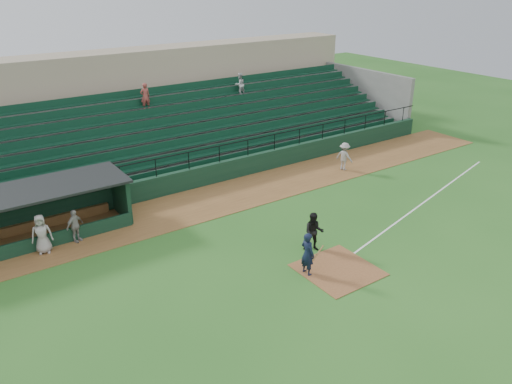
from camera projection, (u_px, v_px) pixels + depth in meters
ground at (322, 260)px, 21.64m from camera, size 90.00×90.00×0.00m
warning_track at (225, 197)px, 27.67m from camera, size 40.00×4.00×0.03m
home_plate_dirt at (338, 270)px, 20.88m from camera, size 3.00×3.00×0.03m
foul_line at (420, 205)px, 26.71m from camera, size 17.49×4.44×0.01m
stadium_structure at (158, 123)px, 33.13m from camera, size 38.00×13.08×6.40m
dugout at (27, 209)px, 23.23m from camera, size 8.90×3.20×2.42m
batter_at_plate at (308, 254)px, 20.26m from camera, size 1.04×0.72×1.88m
umpire at (314, 232)px, 22.06m from camera, size 1.11×1.08×1.80m
runner at (344, 156)px, 31.19m from camera, size 0.91×1.26×1.76m
dugout_player_a at (75, 226)px, 22.77m from camera, size 1.00×0.77×1.58m
dugout_player_b at (42, 234)px, 21.82m from camera, size 1.00×0.77×1.81m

